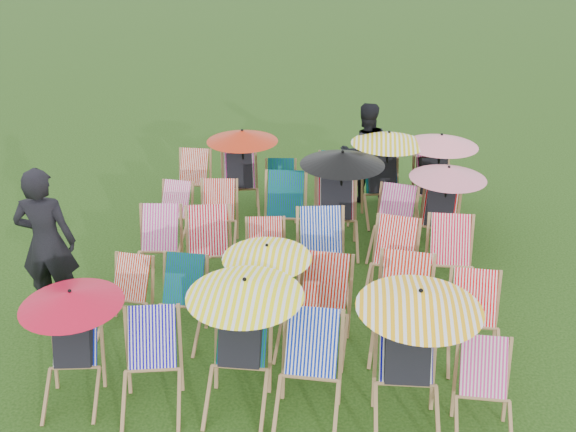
# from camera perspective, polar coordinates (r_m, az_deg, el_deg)

# --- Properties ---
(ground) EXTENTS (100.00, 100.00, 0.00)m
(ground) POSITION_cam_1_polar(r_m,az_deg,el_deg) (8.56, 0.88, -6.62)
(ground) COLOR black
(ground) RESTS_ON ground
(deckchair_0) EXTENTS (1.02, 1.10, 1.21)m
(deckchair_0) POSITION_cam_1_polar(r_m,az_deg,el_deg) (6.90, -18.68, -10.77)
(deckchair_0) COLOR #9B7248
(deckchair_0) RESTS_ON ground
(deckchair_1) EXTENTS (0.76, 0.95, 0.93)m
(deckchair_1) POSITION_cam_1_polar(r_m,az_deg,el_deg) (6.69, -12.10, -13.01)
(deckchair_1) COLOR #9B7248
(deckchair_1) RESTS_ON ground
(deckchair_2) EXTENTS (1.16, 1.20, 1.37)m
(deckchair_2) POSITION_cam_1_polar(r_m,az_deg,el_deg) (6.47, -4.28, -11.02)
(deckchair_2) COLOR #9B7248
(deckchair_2) RESTS_ON ground
(deckchair_3) EXTENTS (0.68, 0.93, 0.99)m
(deckchair_3) POSITION_cam_1_polar(r_m,az_deg,el_deg) (6.42, 1.85, -13.94)
(deckchair_3) COLOR #9B7248
(deckchair_3) RESTS_ON ground
(deckchair_4) EXTENTS (1.19, 1.25, 1.41)m
(deckchair_4) POSITION_cam_1_polar(r_m,az_deg,el_deg) (6.34, 10.86, -12.16)
(deckchair_4) COLOR #9B7248
(deckchair_4) RESTS_ON ground
(deckchair_5) EXTENTS (0.58, 0.80, 0.85)m
(deckchair_5) POSITION_cam_1_polar(r_m,az_deg,el_deg) (6.56, 17.11, -15.08)
(deckchair_5) COLOR #9B7248
(deckchair_5) RESTS_ON ground
(deckchair_6) EXTENTS (0.61, 0.80, 0.81)m
(deckchair_6) POSITION_cam_1_polar(r_m,az_deg,el_deg) (7.90, -14.29, -7.09)
(deckchair_6) COLOR #9B7248
(deckchair_6) RESTS_ON ground
(deckchair_7) EXTENTS (0.62, 0.85, 0.89)m
(deckchair_7) POSITION_cam_1_polar(r_m,az_deg,el_deg) (7.61, -9.72, -7.63)
(deckchair_7) COLOR #9B7248
(deckchair_7) RESTS_ON ground
(deckchair_8) EXTENTS (1.01, 1.06, 1.20)m
(deckchair_8) POSITION_cam_1_polar(r_m,az_deg,el_deg) (7.35, -2.32, -6.82)
(deckchair_8) COLOR #9B7248
(deckchair_8) RESTS_ON ground
(deckchair_9) EXTENTS (0.72, 0.96, 0.99)m
(deckchair_9) POSITION_cam_1_polar(r_m,az_deg,el_deg) (7.32, 3.01, -8.26)
(deckchair_9) COLOR #9B7248
(deckchair_9) RESTS_ON ground
(deckchair_10) EXTENTS (0.78, 1.01, 1.02)m
(deckchair_10) POSITION_cam_1_polar(r_m,az_deg,el_deg) (7.38, 10.15, -8.25)
(deckchair_10) COLOR #9B7248
(deckchair_10) RESTS_ON ground
(deckchair_11) EXTENTS (0.64, 0.87, 0.92)m
(deckchair_11) POSITION_cam_1_polar(r_m,az_deg,el_deg) (7.44, 16.29, -9.16)
(deckchair_11) COLOR #9B7248
(deckchair_11) RESTS_ON ground
(deckchair_12) EXTENTS (0.70, 0.92, 0.94)m
(deckchair_12) POSITION_cam_1_polar(r_m,az_deg,el_deg) (8.76, -11.53, -2.82)
(deckchair_12) COLOR #9B7248
(deckchair_12) RESTS_ON ground
(deckchair_13) EXTENTS (0.82, 1.02, 0.99)m
(deckchair_13) POSITION_cam_1_polar(r_m,az_deg,el_deg) (8.48, -7.09, -3.27)
(deckchair_13) COLOR #9B7248
(deckchair_13) RESTS_ON ground
(deckchair_14) EXTENTS (0.69, 0.87, 0.86)m
(deckchair_14) POSITION_cam_1_polar(r_m,az_deg,el_deg) (8.42, -1.97, -3.82)
(deckchair_14) COLOR #9B7248
(deckchair_14) RESTS_ON ground
(deckchair_15) EXTENTS (0.82, 1.04, 1.03)m
(deckchair_15) POSITION_cam_1_polar(r_m,az_deg,el_deg) (8.29, 3.09, -3.67)
(deckchair_15) COLOR #9B7248
(deckchair_15) RESTS_ON ground
(deckchair_16) EXTENTS (0.78, 0.97, 0.95)m
(deckchair_16) POSITION_cam_1_polar(r_m,az_deg,el_deg) (8.34, 9.23, -4.14)
(deckchair_16) COLOR #9B7248
(deckchair_16) RESTS_ON ground
(deckchair_17) EXTENTS (0.65, 0.91, 0.97)m
(deckchair_17) POSITION_cam_1_polar(r_m,az_deg,el_deg) (8.48, 14.33, -4.01)
(deckchair_17) COLOR #9B7248
(deckchair_17) RESTS_ON ground
(deckchair_18) EXTENTS (0.61, 0.80, 0.81)m
(deckchair_18) POSITION_cam_1_polar(r_m,az_deg,el_deg) (9.81, -10.35, 0.16)
(deckchair_18) COLOR #9B7248
(deckchair_18) RESTS_ON ground
(deckchair_19) EXTENTS (0.67, 0.88, 0.90)m
(deckchair_19) POSITION_cam_1_polar(r_m,az_deg,el_deg) (9.52, -6.29, -0.10)
(deckchair_19) COLOR #9B7248
(deckchair_19) RESTS_ON ground
(deckchair_20) EXTENTS (0.71, 0.97, 1.03)m
(deckchair_20) POSITION_cam_1_polar(r_m,az_deg,el_deg) (9.41, -0.38, 0.16)
(deckchair_20) COLOR #9B7248
(deckchair_20) RESTS_ON ground
(deckchair_21) EXTENTS (1.22, 1.30, 1.45)m
(deckchair_21) POSITION_cam_1_polar(r_m,az_deg,el_deg) (9.33, 4.47, 1.53)
(deckchair_21) COLOR #9B7248
(deckchair_21) RESTS_ON ground
(deckchair_22) EXTENTS (0.78, 0.97, 0.94)m
(deckchair_22) POSITION_cam_1_polar(r_m,az_deg,el_deg) (9.33, 9.32, -0.77)
(deckchair_22) COLOR #9B7248
(deckchair_22) RESTS_ON ground
(deckchair_23) EXTENTS (1.08, 1.16, 1.29)m
(deckchair_23) POSITION_cam_1_polar(r_m,az_deg,el_deg) (9.45, 13.43, 0.64)
(deckchair_23) COLOR #9B7248
(deckchair_23) RESTS_ON ground
(deckchair_24) EXTENTS (0.60, 0.83, 0.90)m
(deckchair_24) POSITION_cam_1_polar(r_m,az_deg,el_deg) (10.82, -8.61, 3.03)
(deckchair_24) COLOR #9B7248
(deckchair_24) RESTS_ON ground
(deckchair_25) EXTENTS (1.15, 1.25, 1.36)m
(deckchair_25) POSITION_cam_1_polar(r_m,az_deg,el_deg) (10.46, -4.23, 4.05)
(deckchair_25) COLOR #9B7248
(deckchair_25) RESTS_ON ground
(deckchair_26) EXTENTS (0.63, 0.82, 0.83)m
(deckchair_26) POSITION_cam_1_polar(r_m,az_deg,el_deg) (10.46, -0.66, 2.33)
(deckchair_26) COLOR #9B7248
(deckchair_26) RESTS_ON ground
(deckchair_27) EXTENTS (0.66, 0.90, 0.95)m
(deckchair_27) POSITION_cam_1_polar(r_m,az_deg,el_deg) (10.43, 4.06, 2.54)
(deckchair_27) COLOR #9B7248
(deckchair_27) RESTS_ON ground
(deckchair_28) EXTENTS (1.18, 1.28, 1.40)m
(deckchair_28) POSITION_cam_1_polar(r_m,az_deg,el_deg) (10.34, 8.60, 3.69)
(deckchair_28) COLOR #9B7248
(deckchair_28) RESTS_ON ground
(deckchair_29) EXTENTS (1.16, 1.25, 1.38)m
(deckchair_29) POSITION_cam_1_polar(r_m,az_deg,el_deg) (10.46, 13.04, 3.48)
(deckchair_29) COLOR #9B7248
(deckchair_29) RESTS_ON ground
(person_left) EXTENTS (0.75, 0.54, 1.92)m
(person_left) POSITION_cam_1_polar(r_m,az_deg,el_deg) (8.22, -20.66, -2.21)
(person_left) COLOR black
(person_left) RESTS_ON ground
(person_rear) EXTENTS (0.95, 0.82, 1.70)m
(person_rear) POSITION_cam_1_polar(r_m,az_deg,el_deg) (10.92, 6.84, 5.65)
(person_rear) COLOR black
(person_rear) RESTS_ON ground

